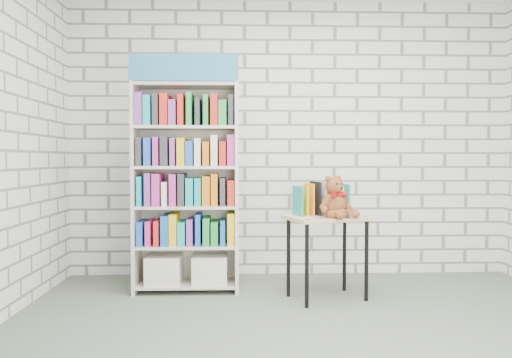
{
  "coord_description": "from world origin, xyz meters",
  "views": [
    {
      "loc": [
        -0.53,
        -3.14,
        1.19
      ],
      "look_at": [
        -0.38,
        0.95,
        1.03
      ],
      "focal_mm": 35.0,
      "sensor_mm": 36.0,
      "label": 1
    }
  ],
  "objects": [
    {
      "name": "display_table",
      "position": [
        0.22,
        1.06,
        0.61
      ],
      "size": [
        0.77,
        0.64,
        0.71
      ],
      "color": "tan",
      "rests_on": "ground"
    },
    {
      "name": "ground",
      "position": [
        0.0,
        0.0,
        0.0
      ],
      "size": [
        4.5,
        4.5,
        0.0
      ],
      "primitive_type": "plane",
      "color": "#525B4D",
      "rests_on": "ground"
    },
    {
      "name": "teddy_bear",
      "position": [
        0.28,
        0.97,
        0.85
      ],
      "size": [
        0.33,
        0.32,
        0.35
      ],
      "color": "brown",
      "rests_on": "display_table"
    },
    {
      "name": "table_books",
      "position": [
        0.19,
        1.16,
        0.85
      ],
      "size": [
        0.5,
        0.34,
        0.27
      ],
      "color": "teal",
      "rests_on": "display_table"
    },
    {
      "name": "bookshelf",
      "position": [
        -0.99,
        1.36,
        0.95
      ],
      "size": [
        0.93,
        0.36,
        2.09
      ],
      "color": "beige",
      "rests_on": "ground"
    },
    {
      "name": "room_shell",
      "position": [
        0.0,
        0.0,
        1.78
      ],
      "size": [
        4.52,
        4.02,
        2.81
      ],
      "color": "silver",
      "rests_on": "ground"
    }
  ]
}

